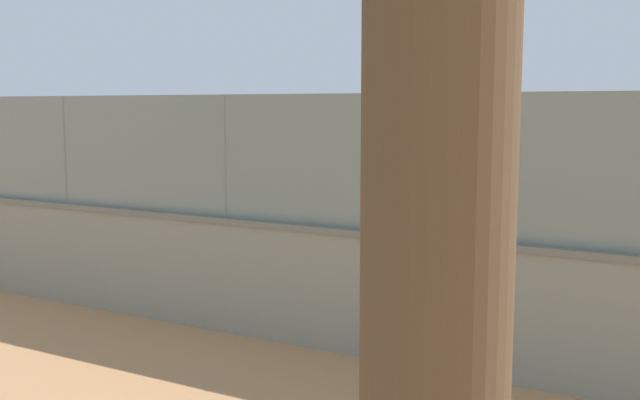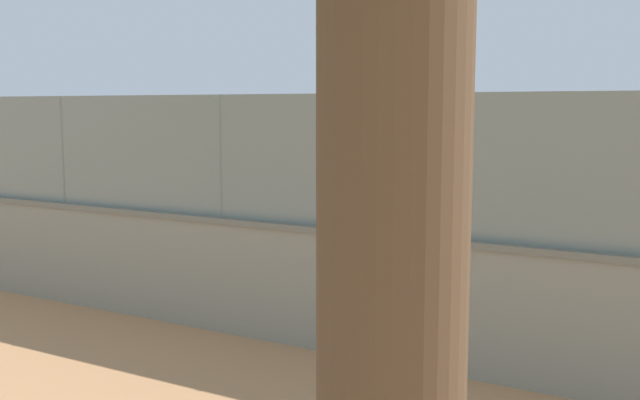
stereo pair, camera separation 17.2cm
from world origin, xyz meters
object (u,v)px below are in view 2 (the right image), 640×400
Objects in this scene: player_crossing_court at (266,202)px; player_foreground_swinging at (617,182)px; player_baseline_waiting at (341,180)px; spare_ball_by_wall at (542,352)px; sports_ball at (205,239)px.

player_crossing_court is 1.01× the size of player_foreground_swinging.
player_baseline_waiting is 19.66× the size of spare_ball_by_wall.
player_crossing_court is 11.15m from player_foreground_swinging.
player_crossing_court is at bearing 52.99° from player_foreground_swinging.
spare_ball_by_wall is at bearing 127.44° from player_baseline_waiting.
player_baseline_waiting is at bearing -94.73° from sports_ball.
player_foreground_swinging reaches higher than sports_ball.
player_foreground_swinging is (-6.71, -8.90, -0.01)m from player_crossing_court.
spare_ball_by_wall is (-8.29, 10.82, -0.88)m from player_baseline_waiting.
player_foreground_swinging is at bearing -130.13° from sports_ball.
sports_ball is 9.94m from spare_ball_by_wall.
spare_ball_by_wall is at bearing 144.97° from player_crossing_court.
player_crossing_court is 1.02× the size of player_baseline_waiting.
sports_ball is at bearing -27.68° from spare_ball_by_wall.
player_foreground_swinging is 12.49m from sports_ball.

